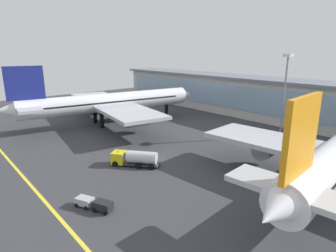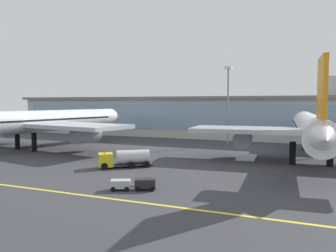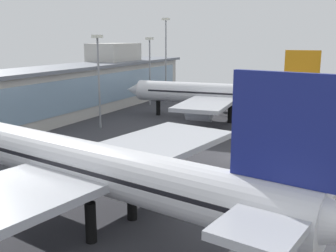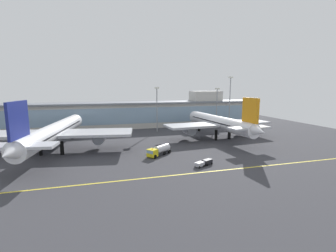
{
  "view_description": "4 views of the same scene",
  "coord_description": "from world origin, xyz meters",
  "px_view_note": "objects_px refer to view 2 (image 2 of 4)",
  "views": [
    {
      "loc": [
        42.9,
        -32.75,
        21.18
      ],
      "look_at": [
        2.37,
        2.46,
        6.82
      ],
      "focal_mm": 30.45,
      "sensor_mm": 36.0,
      "label": 1
    },
    {
      "loc": [
        30.9,
        -55.35,
        11.07
      ],
      "look_at": [
        3.86,
        7.31,
        6.37
      ],
      "focal_mm": 37.15,
      "sensor_mm": 36.0,
      "label": 2
    },
    {
      "loc": [
        -63.22,
        -17.67,
        19.87
      ],
      "look_at": [
        -1.84,
        11.86,
        4.77
      ],
      "focal_mm": 43.04,
      "sensor_mm": 36.0,
      "label": 3
    },
    {
      "loc": [
        -15.91,
        -73.9,
        20.67
      ],
      "look_at": [
        7.91,
        10.31,
        6.3
      ],
      "focal_mm": 25.95,
      "sensor_mm": 36.0,
      "label": 4
    }
  ],
  "objects_px": {
    "baggage_tug_near": "(134,184)",
    "airliner_near_right": "(310,129)",
    "fuel_tanker_truck": "(123,158)",
    "airliner_near_left": "(38,122)",
    "apron_light_mast_west": "(228,92)"
  },
  "relations": [
    {
      "from": "fuel_tanker_truck",
      "to": "baggage_tug_near",
      "type": "height_order",
      "value": "fuel_tanker_truck"
    },
    {
      "from": "airliner_near_right",
      "to": "fuel_tanker_truck",
      "type": "distance_m",
      "value": 34.2
    },
    {
      "from": "baggage_tug_near",
      "to": "airliner_near_right",
      "type": "bearing_deg",
      "value": 31.35
    },
    {
      "from": "baggage_tug_near",
      "to": "apron_light_mast_west",
      "type": "bearing_deg",
      "value": 65.31
    },
    {
      "from": "baggage_tug_near",
      "to": "apron_light_mast_west",
      "type": "distance_m",
      "value": 53.03
    },
    {
      "from": "airliner_near_left",
      "to": "airliner_near_right",
      "type": "bearing_deg",
      "value": -75.76
    },
    {
      "from": "airliner_near_left",
      "to": "airliner_near_right",
      "type": "relative_size",
      "value": 1.15
    },
    {
      "from": "fuel_tanker_truck",
      "to": "airliner_near_left",
      "type": "bearing_deg",
      "value": -59.96
    },
    {
      "from": "airliner_near_left",
      "to": "airliner_near_right",
      "type": "distance_m",
      "value": 59.96
    },
    {
      "from": "airliner_near_left",
      "to": "fuel_tanker_truck",
      "type": "height_order",
      "value": "airliner_near_left"
    },
    {
      "from": "airliner_near_right",
      "to": "apron_light_mast_west",
      "type": "bearing_deg",
      "value": 38.86
    },
    {
      "from": "airliner_near_left",
      "to": "baggage_tug_near",
      "type": "height_order",
      "value": "airliner_near_left"
    },
    {
      "from": "airliner_near_left",
      "to": "apron_light_mast_west",
      "type": "relative_size",
      "value": 2.87
    },
    {
      "from": "airliner_near_left",
      "to": "fuel_tanker_truck",
      "type": "distance_m",
      "value": 33.53
    },
    {
      "from": "airliner_near_right",
      "to": "baggage_tug_near",
      "type": "distance_m",
      "value": 36.57
    }
  ]
}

